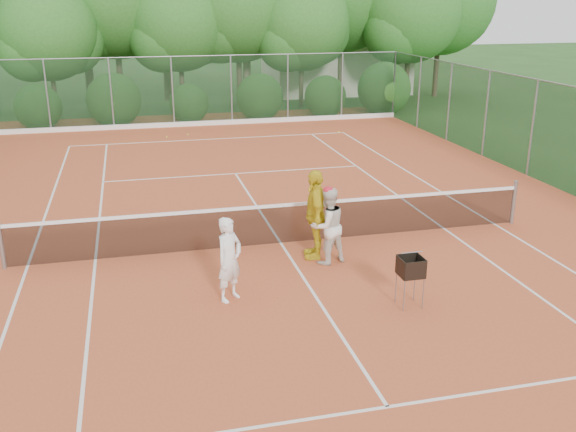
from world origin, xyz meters
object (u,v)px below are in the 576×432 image
at_px(player_white, 229,259).
at_px(ball_hopper, 411,268).
at_px(player_center_grp, 328,226).
at_px(player_yellow, 315,214).

bearing_deg(player_white, ball_hopper, -57.96).
height_order(player_white, player_center_grp, player_center_grp).
height_order(player_center_grp, ball_hopper, player_center_grp).
bearing_deg(player_center_grp, player_yellow, 113.65).
distance_m(player_white, player_yellow, 2.68).
xyz_separation_m(player_white, player_center_grp, (2.28, 1.26, 0.03)).
relative_size(player_white, ball_hopper, 1.70).
bearing_deg(player_white, player_yellow, -1.87).
bearing_deg(player_center_grp, ball_hopper, -69.55).
xyz_separation_m(player_white, ball_hopper, (3.13, -1.04, -0.05)).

